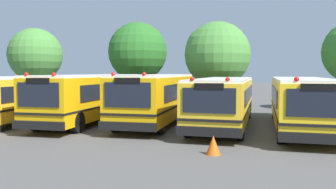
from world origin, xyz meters
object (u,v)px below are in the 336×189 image
at_px(tree_2, 215,53).
at_px(traffic_cone, 213,145).
at_px(school_bus_1, 91,96).
at_px(school_bus_3, 224,100).
at_px(school_bus_4, 301,101).
at_px(school_bus_2, 156,97).
at_px(school_bus_0, 32,96).
at_px(tree_1, 136,51).
at_px(tree_0, 35,55).

distance_m(tree_2, traffic_cone, 15.35).
distance_m(school_bus_1, traffic_cone, 10.00).
bearing_deg(school_bus_3, school_bus_4, -179.12).
relative_size(school_bus_2, traffic_cone, 14.30).
bearing_deg(school_bus_1, school_bus_0, 3.84).
height_order(school_bus_1, tree_2, tree_2).
bearing_deg(tree_2, school_bus_1, -125.92).
bearing_deg(school_bus_4, school_bus_2, 1.25).
distance_m(school_bus_2, traffic_cone, 7.61).
height_order(school_bus_0, school_bus_1, school_bus_1).
xyz_separation_m(school_bus_1, tree_2, (6.06, 8.37, 2.76)).
distance_m(school_bus_0, school_bus_4, 14.81).
relative_size(school_bus_1, school_bus_3, 1.00).
bearing_deg(school_bus_2, school_bus_4, 179.38).
xyz_separation_m(school_bus_2, tree_1, (-4.22, 9.01, 3.09)).
distance_m(tree_1, traffic_cone, 17.95).
bearing_deg(school_bus_1, tree_1, -87.78).
xyz_separation_m(school_bus_4, tree_1, (-11.60, 9.03, 3.16)).
height_order(school_bus_0, tree_2, tree_2).
distance_m(school_bus_2, school_bus_3, 3.63).
distance_m(school_bus_3, school_bus_4, 3.76).
relative_size(tree_1, traffic_cone, 10.52).
xyz_separation_m(tree_0, tree_2, (15.40, -0.14, -0.05)).
xyz_separation_m(school_bus_3, tree_0, (-16.75, 8.41, 2.90)).
height_order(school_bus_0, school_bus_2, school_bus_2).
xyz_separation_m(school_bus_3, school_bus_4, (3.76, -0.05, 0.01)).
height_order(tree_0, tree_2, tree_2).
bearing_deg(tree_0, school_bus_4, -22.42).
relative_size(school_bus_0, school_bus_3, 1.10).
bearing_deg(tree_0, tree_2, -0.52).
bearing_deg(tree_0, school_bus_0, -57.03).
relative_size(school_bus_1, tree_0, 1.58).
xyz_separation_m(school_bus_2, tree_0, (-13.12, 8.43, 2.81)).
bearing_deg(tree_2, school_bus_4, -58.46).
xyz_separation_m(tree_1, tree_2, (6.50, -0.72, -0.33)).
bearing_deg(tree_1, traffic_cone, -62.56).
bearing_deg(traffic_cone, tree_2, 95.96).
bearing_deg(tree_0, school_bus_1, -42.35).
relative_size(school_bus_4, tree_1, 1.64).
relative_size(tree_0, tree_1, 0.96).
bearing_deg(school_bus_3, school_bus_2, 2.04).
relative_size(school_bus_1, school_bus_2, 1.12).
bearing_deg(tree_2, school_bus_0, -138.27).
bearing_deg(traffic_cone, school_bus_0, 151.43).
relative_size(school_bus_0, school_bus_2, 1.23).
height_order(school_bus_1, school_bus_3, school_bus_1).
bearing_deg(traffic_cone, school_bus_2, 120.51).
relative_size(school_bus_4, tree_2, 1.70).
distance_m(school_bus_1, tree_2, 10.70).
bearing_deg(school_bus_2, school_bus_1, 0.82).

